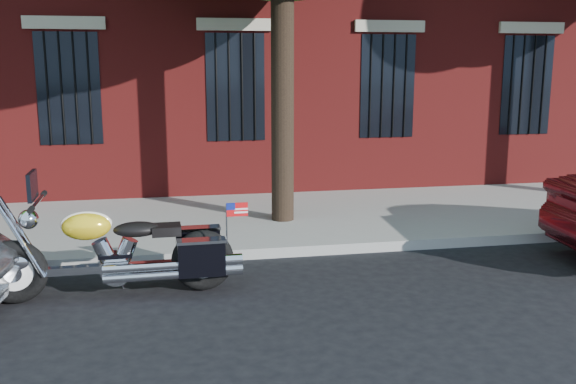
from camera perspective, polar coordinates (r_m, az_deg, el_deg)
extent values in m
plane|color=black|center=(7.70, -0.20, -8.79)|extent=(120.00, 120.00, 0.00)
cube|color=gray|center=(8.97, -1.86, -5.34)|extent=(40.00, 0.16, 0.15)
cube|color=gray|center=(10.76, -3.44, -2.50)|extent=(40.00, 3.60, 0.15)
cube|color=black|center=(12.29, -4.71, 9.24)|extent=(1.10, 0.14, 2.00)
cube|color=#B2A893|center=(12.27, -4.79, 14.61)|extent=(1.40, 0.20, 0.22)
cylinder|color=black|center=(12.21, -4.67, 9.23)|extent=(0.04, 0.04, 2.00)
cylinder|color=black|center=(10.17, -0.50, 10.52)|extent=(0.36, 0.36, 5.00)
torus|color=black|center=(7.81, -23.18, -6.56)|extent=(0.74, 0.18, 0.74)
torus|color=black|center=(7.67, -7.58, -6.04)|extent=(0.74, 0.18, 0.74)
cylinder|color=white|center=(7.81, -23.18, -6.56)|extent=(0.55, 0.08, 0.55)
cylinder|color=white|center=(7.67, -7.58, -6.04)|extent=(0.55, 0.08, 0.55)
ellipsoid|color=white|center=(7.78, -23.24, -5.79)|extent=(0.39, 0.15, 0.21)
ellipsoid|color=yellow|center=(7.63, -7.61, -5.09)|extent=(0.39, 0.16, 0.21)
cube|color=white|center=(7.67, -15.44, -6.51)|extent=(1.65, 0.14, 0.09)
cylinder|color=white|center=(7.68, -15.02, -6.66)|extent=(0.36, 0.20, 0.35)
cylinder|color=white|center=(7.47, -10.85, -6.88)|extent=(1.38, 0.12, 0.10)
ellipsoid|color=yellow|center=(7.56, -17.48, -2.91)|extent=(0.55, 0.32, 0.32)
ellipsoid|color=black|center=(7.54, -13.28, -3.24)|extent=(0.54, 0.32, 0.17)
cube|color=black|center=(7.90, -8.01, -4.60)|extent=(0.53, 0.19, 0.42)
cube|color=black|center=(7.36, -7.69, -5.81)|extent=(0.53, 0.19, 0.42)
cylinder|color=white|center=(7.56, -21.36, -0.77)|extent=(0.05, 0.86, 0.04)
sphere|color=white|center=(7.62, -22.07, -2.26)|extent=(0.22, 0.22, 0.22)
cube|color=black|center=(7.53, -21.78, 0.52)|extent=(0.05, 0.44, 0.31)
cube|color=red|center=(7.21, -4.55, -1.56)|extent=(0.24, 0.02, 0.15)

